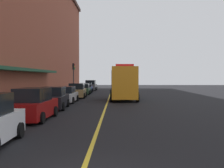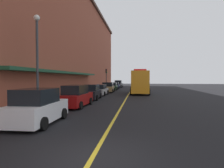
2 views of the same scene
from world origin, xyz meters
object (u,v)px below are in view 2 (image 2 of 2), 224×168
parking_meter_1 (85,89)px  street_lamp_left (37,52)px  parking_meter_4 (112,84)px  utility_truck (139,82)px  parked_car_6 (115,85)px  parking_meter_0 (106,85)px  parking_meter_3 (89,88)px  parked_car_5 (113,86)px  traffic_light_near (106,75)px  parked_car_3 (100,90)px  parked_car_2 (91,92)px  parked_car_7 (118,84)px  parked_car_1 (76,97)px  parked_car_0 (38,107)px  parked_car_4 (108,87)px  parking_meter_2 (108,84)px

parking_meter_1 → street_lamp_left: 11.12m
parking_meter_4 → utility_truck: bearing=-69.2°
parked_car_6 → parking_meter_0: parked_car_6 is taller
parking_meter_3 → parked_car_5: bearing=83.9°
traffic_light_near → parked_car_5: bearing=-15.5°
parked_car_3 → utility_truck: bearing=-59.4°
parked_car_2 → parked_car_7: (0.18, 29.76, 0.07)m
parked_car_6 → parked_car_1: bearing=178.3°
parked_car_0 → parked_car_3: bearing=-1.3°
parked_car_4 → parked_car_6: parked_car_4 is taller
parked_car_1 → parking_meter_4: (-1.44, 32.68, 0.19)m
parked_car_1 → parking_meter_3: parked_car_1 is taller
parked_car_7 → parking_meter_1: size_ratio=3.15×
parked_car_7 → parked_car_4: bearing=-178.5°
parked_car_1 → street_lamp_left: (-2.04, -2.67, 3.53)m
parked_car_2 → parking_meter_0: size_ratio=3.32×
utility_truck → parked_car_5: bearing=-150.6°
parking_meter_1 → parking_meter_0: bearing=90.0°
parking_meter_1 → street_lamp_left: (-0.60, -10.58, 3.34)m
parked_car_0 → parked_car_5: (0.08, 29.79, -0.15)m
parked_car_7 → parking_meter_1: 27.55m
parked_car_6 → traffic_light_near: 5.93m
parked_car_6 → parking_meter_1: 21.38m
parking_meter_2 → traffic_light_near: bearing=-88.2°
parked_car_6 → traffic_light_near: bearing=164.6°
parked_car_1 → parking_meter_3: bearing=9.5°
parked_car_5 → parking_meter_3: parked_car_5 is taller
parked_car_6 → parked_car_2: bearing=178.1°
parked_car_2 → street_lamp_left: (-1.92, -8.34, 3.59)m
parked_car_7 → parking_meter_2: size_ratio=3.15×
parked_car_0 → parked_car_2: 11.87m
parking_meter_0 → parking_meter_2: 2.65m
parked_car_3 → traffic_light_near: (-1.25, 12.95, 2.41)m
parked_car_5 → parking_meter_2: (-1.47, 2.40, 0.33)m
parked_car_1 → parked_car_5: 23.60m
utility_truck → parking_meter_1: utility_truck is taller
parked_car_3 → street_lamp_left: 14.31m
parked_car_0 → traffic_light_near: traffic_light_near is taller
parking_meter_1 → parking_meter_4: (0.00, 24.76, 0.00)m
parked_car_2 → parked_car_3: size_ratio=1.00×
parking_meter_0 → parking_meter_1: size_ratio=1.00×
parked_car_4 → parking_meter_4: parked_car_4 is taller
parking_meter_4 → parked_car_4: bearing=-84.4°
parked_car_0 → parked_car_1: size_ratio=0.91×
parked_car_0 → parking_meter_2: bearing=0.9°
parked_car_2 → parked_car_5: bearing=-2.7°
parked_car_3 → parked_car_6: 18.21m
parking_meter_3 → parked_car_2: bearing=-72.8°
parked_car_4 → parked_car_2: bearing=177.0°
parked_car_0 → parked_car_6: parked_car_0 is taller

